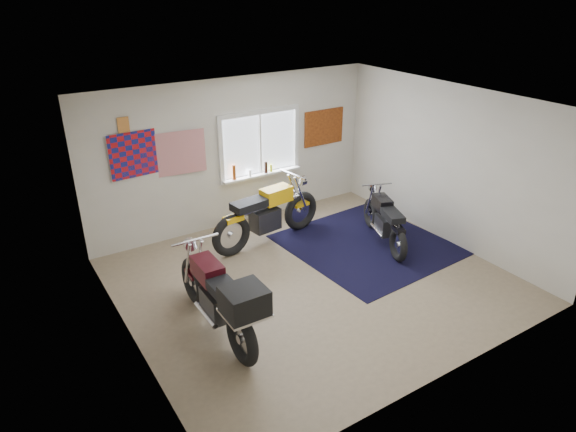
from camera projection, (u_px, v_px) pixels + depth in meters
ground at (313, 281)px, 7.85m from camera, size 5.50×5.50×0.00m
room_shell at (316, 181)px, 7.16m from camera, size 5.50×5.50×5.50m
navy_rug at (367, 244)px, 8.90m from camera, size 2.65×2.75×0.01m
window_assembly at (260, 148)px, 9.40m from camera, size 1.66×0.17×1.26m
oil_bottles at (250, 170)px, 9.38m from camera, size 0.83×0.07×0.28m
flag_display at (123, 125)px, 7.92m from camera, size 1.60×0.10×1.17m
triumph_poster at (324, 127)px, 10.04m from camera, size 0.90×0.03×0.70m
yellow_triumph at (267, 215)px, 8.82m from camera, size 2.25×0.67×1.14m
black_chrome_bike at (385, 221)px, 8.81m from camera, size 0.80×1.74×0.93m
maroon_tourer at (221, 299)px, 6.41m from camera, size 0.66×2.17×1.11m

